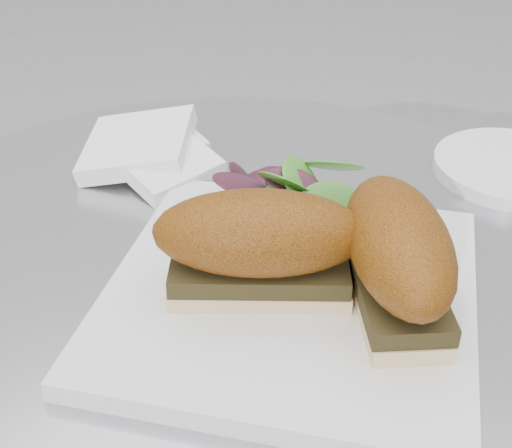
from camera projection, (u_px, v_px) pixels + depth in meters
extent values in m
cylinder|color=silver|center=(223.00, 285.00, 0.57)|extent=(0.70, 0.70, 0.02)
cube|color=silver|center=(291.00, 294.00, 0.53)|extent=(0.28, 0.28, 0.02)
cube|color=beige|center=(259.00, 284.00, 0.51)|extent=(0.14, 0.09, 0.01)
cube|color=black|center=(259.00, 269.00, 0.51)|extent=(0.14, 0.09, 0.01)
ellipsoid|color=brown|center=(260.00, 233.00, 0.49)|extent=(0.16, 0.11, 0.06)
cube|color=beige|center=(391.00, 294.00, 0.50)|extent=(0.10, 0.14, 0.01)
cube|color=black|center=(393.00, 279.00, 0.50)|extent=(0.10, 0.14, 0.01)
ellipsoid|color=brown|center=(398.00, 243.00, 0.48)|extent=(0.12, 0.17, 0.06)
cylinder|color=silver|center=(512.00, 167.00, 0.69)|extent=(0.15, 0.15, 0.01)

